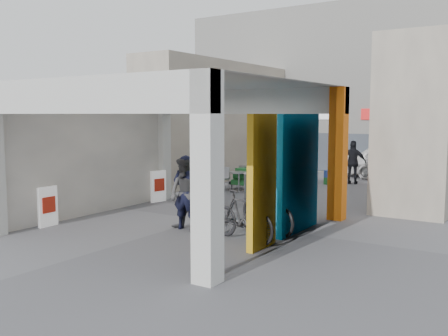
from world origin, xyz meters
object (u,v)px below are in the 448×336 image
Objects in this scene: cafe_set at (240,182)px; white_van at (398,161)px; produce_stand at (247,182)px; border_collie at (204,218)px; bicycle_rear at (243,216)px; man_back_turned at (185,194)px; man_crates at (353,162)px; man_with_dog at (186,192)px; man_elderly at (274,182)px; bicycle_front at (267,209)px.

white_van is (4.11, 6.41, 0.46)m from cafe_set.
border_collie is at bearing -64.72° from produce_stand.
border_collie is 1.53m from bicycle_rear.
man_back_turned reaches higher than man_crates.
produce_stand is 6.70m from man_back_turned.
bicycle_rear is at bearing -7.47° from border_collie.
man_with_dog is 1.78m from bicycle_rear.
produce_stand is at bearing 115.74° from man_back_turned.
man_with_dog is 1.01× the size of man_elderly.
man_with_dog reaches higher than bicycle_rear.
produce_stand is 7.48m from bicycle_rear.
white_van is (0.14, 11.71, 0.23)m from bicycle_front.
man_back_turned reaches higher than cafe_set.
bicycle_front is at bearing 86.22° from man_crates.
man_with_dog is at bearing 166.93° from white_van.
man_with_dog reaches higher than bicycle_front.
man_crates is (2.75, 3.76, 0.56)m from produce_stand.
produce_stand is 0.68× the size of man_crates.
white_van is (1.58, 12.31, 0.50)m from border_collie.
man_elderly reaches higher than man_crates.
man_with_dog reaches higher than produce_stand.
bicycle_front is (3.73, -5.37, 0.23)m from produce_stand.
bicycle_front is (0.98, -9.13, -0.33)m from man_crates.
border_collie is 0.38× the size of man_crates.
man_back_turned is at bearing 146.49° from bicycle_front.
man_elderly is at bearing -45.57° from produce_stand.
man_with_dog is at bearing -125.19° from border_collie.
man_back_turned is (2.26, -6.28, 0.58)m from cafe_set.
produce_stand is at bearing 61.09° from bicycle_front.
cafe_set is 0.81× the size of man_crates.
man_elderly is at bearing 81.11° from man_crates.
bicycle_front is 1.11m from bicycle_rear.
man_with_dog reaches higher than cafe_set.
white_van reaches higher than cafe_set.
man_crates reaches higher than cafe_set.
white_van is (3.87, 6.33, 0.46)m from produce_stand.
man_elderly is at bearing 89.36° from border_collie.
border_collie is 0.36× the size of man_elderly.
man_crates is (0.45, 9.74, 0.61)m from border_collie.
bicycle_front is at bearing -50.96° from produce_stand.
cafe_set is at bearing -156.90° from produce_stand.
border_collie is 9.77m from man_crates.
man_with_dog is at bearing 98.31° from bicycle_rear.
bicycle_rear is at bearing 3.87° from man_back_turned.
bicycle_rear is at bearing 85.47° from man_crates.
man_crates is at bearing 106.30° from man_elderly.
man_with_dog is 3.00m from man_elderly.
border_collie is 1.58m from bicycle_front.
produce_stand is 0.67× the size of man_back_turned.
man_elderly is 9.79m from white_van.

